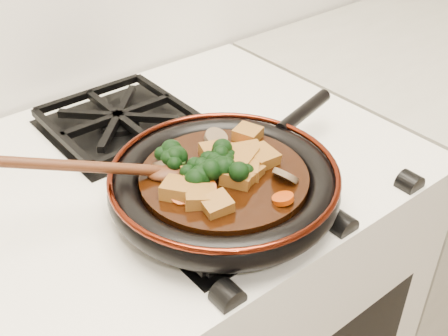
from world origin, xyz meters
TOP-DOWN VIEW (x-y plane):
  - burner_grate_front at (0.00, 1.55)m, footprint 0.23×0.23m
  - burner_grate_back at (0.00, 1.83)m, footprint 0.23×0.23m
  - skillet at (0.01, 1.54)m, footprint 0.44×0.32m
  - braising_sauce at (0.00, 1.54)m, footprint 0.23×0.23m
  - tofu_cube_0 at (0.09, 1.59)m, footprint 0.05×0.05m
  - tofu_cube_1 at (-0.07, 1.55)m, footprint 0.06×0.05m
  - tofu_cube_2 at (0.02, 1.52)m, footprint 0.05×0.05m
  - tofu_cube_3 at (-0.05, 1.49)m, footprint 0.04×0.04m
  - tofu_cube_4 at (0.01, 1.52)m, footprint 0.05×0.05m
  - tofu_cube_5 at (-0.06, 1.52)m, footprint 0.05×0.05m
  - tofu_cube_6 at (-0.04, 1.56)m, footprint 0.05×0.04m
  - tofu_cube_7 at (0.06, 1.55)m, footprint 0.04×0.05m
  - tofu_cube_8 at (0.02, 1.58)m, footprint 0.05×0.05m
  - tofu_cube_9 at (0.02, 1.52)m, footprint 0.05×0.05m
  - tofu_cube_10 at (0.06, 1.53)m, footprint 0.04×0.04m
  - tofu_cube_11 at (0.03, 1.55)m, footprint 0.06×0.06m
  - broccoli_floret_0 at (0.01, 1.52)m, footprint 0.08×0.08m
  - broccoli_floret_1 at (0.01, 1.56)m, footprint 0.08×0.08m
  - broccoli_floret_2 at (-0.04, 1.61)m, footprint 0.09×0.08m
  - broccoli_floret_3 at (-0.04, 1.59)m, footprint 0.09×0.08m
  - broccoli_floret_4 at (0.00, 1.55)m, footprint 0.09×0.09m
  - broccoli_floret_5 at (-0.03, 1.55)m, footprint 0.07×0.07m
  - broccoli_floret_6 at (-0.02, 1.56)m, footprint 0.09×0.09m
  - carrot_coin_0 at (0.02, 1.45)m, footprint 0.03×0.03m
  - carrot_coin_1 at (0.06, 1.58)m, footprint 0.03×0.03m
  - carrot_coin_2 at (-0.05, 1.54)m, footprint 0.03×0.03m
  - carrot_coin_3 at (-0.07, 1.54)m, footprint 0.03×0.03m
  - carrot_coin_4 at (-0.04, 1.53)m, footprint 0.03×0.03m
  - mushroom_slice_0 at (0.05, 1.62)m, footprint 0.04×0.04m
  - mushroom_slice_1 at (0.06, 1.48)m, footprint 0.04×0.04m
  - mushroom_slice_2 at (-0.05, 1.61)m, footprint 0.04×0.04m
  - wooden_spoon at (-0.12, 1.62)m, footprint 0.15×0.08m

SIDE VIEW (x-z plane):
  - burner_grate_front at x=0.00m, z-range 0.90..0.93m
  - burner_grate_back at x=0.00m, z-range 0.90..0.93m
  - skillet at x=0.01m, z-range 0.92..0.97m
  - braising_sauce at x=0.00m, z-range 0.94..0.96m
  - carrot_coin_0 at x=0.02m, z-range 0.96..0.97m
  - carrot_coin_1 at x=0.06m, z-range 0.95..0.98m
  - carrot_coin_2 at x=-0.05m, z-range 0.95..0.97m
  - carrot_coin_3 at x=-0.07m, z-range 0.95..0.97m
  - carrot_coin_4 at x=-0.04m, z-range 0.95..0.97m
  - mushroom_slice_0 at x=0.05m, z-range 0.96..0.98m
  - mushroom_slice_1 at x=0.06m, z-range 0.95..0.98m
  - mushroom_slice_2 at x=-0.05m, z-range 0.95..0.98m
  - tofu_cube_6 at x=-0.04m, z-range 0.96..0.98m
  - tofu_cube_3 at x=-0.05m, z-range 0.95..0.98m
  - tofu_cube_7 at x=0.06m, z-range 0.95..0.98m
  - tofu_cube_5 at x=-0.06m, z-range 0.95..0.98m
  - tofu_cube_0 at x=0.09m, z-range 0.96..0.98m
  - tofu_cube_1 at x=-0.07m, z-range 0.95..0.98m
  - tofu_cube_2 at x=0.02m, z-range 0.95..0.98m
  - tofu_cube_9 at x=0.02m, z-range 0.95..0.98m
  - tofu_cube_8 at x=0.02m, z-range 0.95..0.98m
  - tofu_cube_4 at x=0.01m, z-range 0.95..0.98m
  - broccoli_floret_5 at x=-0.03m, z-range 0.94..1.00m
  - tofu_cube_10 at x=0.06m, z-range 0.95..0.98m
  - broccoli_floret_6 at x=-0.02m, z-range 0.94..1.00m
  - tofu_cube_11 at x=0.03m, z-range 0.95..0.98m
  - broccoli_floret_1 at x=0.01m, z-range 0.94..1.00m
  - broccoli_floret_3 at x=-0.04m, z-range 0.94..1.00m
  - broccoli_floret_2 at x=-0.04m, z-range 0.94..1.01m
  - broccoli_floret_4 at x=0.00m, z-range 0.94..1.00m
  - broccoli_floret_0 at x=0.01m, z-range 0.94..1.01m
  - wooden_spoon at x=-0.12m, z-range 0.86..1.10m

